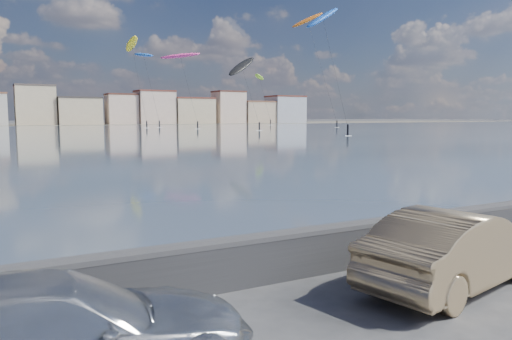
{
  "coord_description": "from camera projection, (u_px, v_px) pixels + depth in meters",
  "views": [
    {
      "loc": [
        -4.41,
        -6.03,
        3.45
      ],
      "look_at": [
        1.0,
        4.0,
        2.2
      ],
      "focal_mm": 35.0,
      "sensor_mm": 36.0,
      "label": 1
    }
  ],
  "objects": [
    {
      "name": "kitesurfer_12",
      "position": [
        308.0,
        21.0,
        151.43
      ],
      "size": [
        9.84,
        18.95,
        35.3
      ],
      "color": "orange",
      "rests_on": "ground"
    },
    {
      "name": "far_buildings",
      "position": [
        5.0,
        108.0,
        170.45
      ],
      "size": [
        240.79,
        13.26,
        14.6
      ],
      "color": "white",
      "rests_on": "ground"
    },
    {
      "name": "kitesurfer_2",
      "position": [
        180.0,
        56.0,
        134.54
      ],
      "size": [
        11.21,
        16.44,
        20.7
      ],
      "color": "#E5338C",
      "rests_on": "ground"
    },
    {
      "name": "bay_water",
      "position": [
        16.0,
        135.0,
        87.8
      ],
      "size": [
        500.0,
        177.0,
        0.0
      ],
      "primitive_type": "cube",
      "color": "#3E4D5D",
      "rests_on": "ground"
    },
    {
      "name": "car_champagne",
      "position": [
        456.0,
        248.0,
        10.04
      ],
      "size": [
        5.04,
        2.66,
        1.58
      ],
      "primitive_type": "imported",
      "rotation": [
        0.0,
        0.0,
        1.79
      ],
      "color": "tan",
      "rests_on": "ground"
    },
    {
      "name": "kitesurfer_14",
      "position": [
        323.0,
        19.0,
        92.46
      ],
      "size": [
        9.64,
        14.19,
        24.48
      ],
      "color": "blue",
      "rests_on": "ground"
    },
    {
      "name": "far_shore_strip",
      "position": [
        0.0,
        125.0,
        182.74
      ],
      "size": [
        500.0,
        60.0,
        0.0
      ],
      "primitive_type": "cube",
      "color": "#4C473D",
      "rests_on": "ground"
    },
    {
      "name": "kitesurfer_10",
      "position": [
        132.0,
        45.0,
        144.95
      ],
      "size": [
        4.13,
        19.58,
        26.58
      ],
      "color": "yellow",
      "rests_on": "ground"
    },
    {
      "name": "ground",
      "position": [
        322.0,
        339.0,
        7.73
      ],
      "size": [
        700.0,
        700.0,
        0.0
      ],
      "primitive_type": "plane",
      "color": "#333335",
      "rests_on": "ground"
    },
    {
      "name": "kitesurfer_4",
      "position": [
        144.0,
        56.0,
        149.58
      ],
      "size": [
        5.37,
        20.03,
        22.69
      ],
      "color": "blue",
      "rests_on": "ground"
    },
    {
      "name": "car_silver",
      "position": [
        53.0,
        336.0,
        6.15
      ],
      "size": [
        5.28,
        2.43,
        1.5
      ],
      "primitive_type": "imported",
      "rotation": [
        0.0,
        0.0,
        1.51
      ],
      "color": "#B6B9BD",
      "rests_on": "ground"
    },
    {
      "name": "kitesurfer_9",
      "position": [
        259.0,
        78.0,
        178.86
      ],
      "size": [
        7.72,
        10.94,
        18.41
      ],
      "color": "#8CD826",
      "rests_on": "ground"
    },
    {
      "name": "seawall",
      "position": [
        243.0,
        259.0,
        10.03
      ],
      "size": [
        400.0,
        0.36,
        1.08
      ],
      "color": "#28282B",
      "rests_on": "ground"
    },
    {
      "name": "kitesurfer_8",
      "position": [
        242.0,
        67.0,
        118.3
      ],
      "size": [
        10.25,
        12.58,
        18.13
      ],
      "color": "black",
      "rests_on": "ground"
    }
  ]
}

